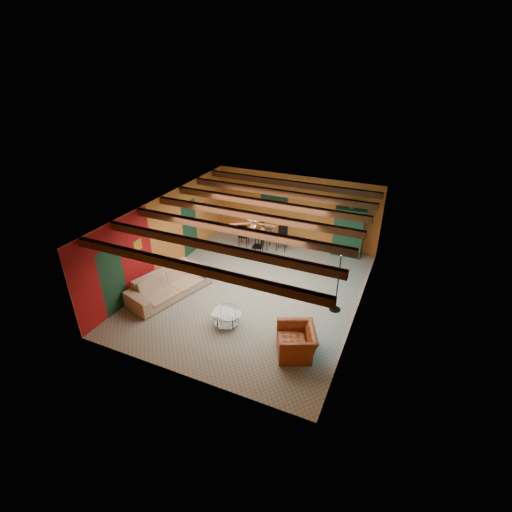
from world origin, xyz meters
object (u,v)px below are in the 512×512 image
at_px(coffee_table, 227,318).
at_px(armoire, 349,232).
at_px(sofa, 170,284).
at_px(vase, 263,223).
at_px(armchair, 296,341).
at_px(floor_lamp, 338,281).
at_px(potted_plant, 353,204).
at_px(dining_table, 263,237).

bearing_deg(coffee_table, armoire, 68.82).
relative_size(sofa, coffee_table, 3.15).
height_order(coffee_table, vase, vase).
relative_size(armchair, coffee_table, 1.27).
distance_m(armoire, vase, 3.23).
distance_m(armoire, floor_lamp, 3.70).
xyz_separation_m(sofa, potted_plant, (4.49, 5.00, 1.62)).
distance_m(armoire, potted_plant, 1.12).
height_order(dining_table, potted_plant, potted_plant).
relative_size(armchair, armoire, 0.60).
bearing_deg(armoire, potted_plant, 0.00).
distance_m(sofa, armoire, 6.73).
bearing_deg(armchair, sofa, -126.02).
height_order(armoire, floor_lamp, floor_lamp).
bearing_deg(floor_lamp, sofa, -165.01).
xyz_separation_m(floor_lamp, potted_plant, (-0.45, 3.67, 0.99)).
xyz_separation_m(armchair, vase, (-3.08, 5.04, 0.70)).
bearing_deg(potted_plant, vase, -165.29).
xyz_separation_m(dining_table, armoire, (3.12, 0.82, 0.42)).
xyz_separation_m(armchair, armoire, (0.03, 5.86, 0.54)).
relative_size(floor_lamp, potted_plant, 4.58).
relative_size(floor_lamp, vase, 9.80).
relative_size(sofa, floor_lamp, 1.31).
distance_m(coffee_table, potted_plant, 6.26).
distance_m(armchair, dining_table, 5.91).
xyz_separation_m(armoire, potted_plant, (0.00, 0.00, 1.12)).
distance_m(floor_lamp, potted_plant, 3.83).
bearing_deg(armchair, dining_table, -173.56).
relative_size(dining_table, potted_plant, 4.09).
height_order(coffee_table, floor_lamp, floor_lamp).
bearing_deg(dining_table, armchair, -58.56).
bearing_deg(vase, potted_plant, 14.71).
relative_size(sofa, vase, 12.80).
bearing_deg(vase, armchair, -58.56).
bearing_deg(armoire, armchair, -92.11).
relative_size(sofa, armchair, 2.47).
height_order(coffee_table, armoire, armoire).
relative_size(coffee_table, dining_table, 0.46).
xyz_separation_m(armchair, dining_table, (-3.08, 5.04, 0.12)).
bearing_deg(potted_plant, sofa, -131.92).
bearing_deg(vase, armoire, 14.71).
bearing_deg(dining_table, armoire, 14.71).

